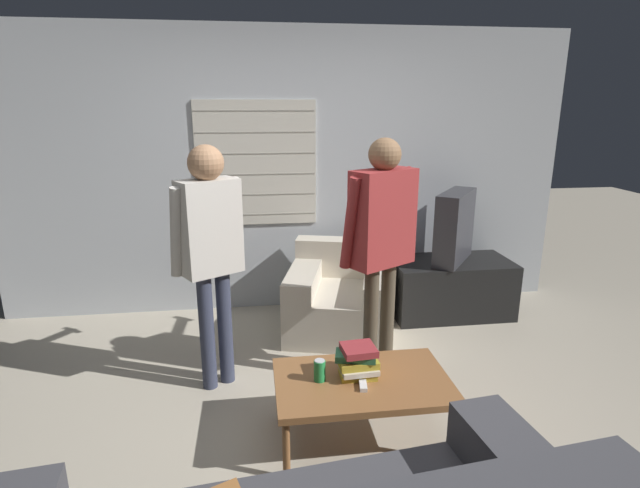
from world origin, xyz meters
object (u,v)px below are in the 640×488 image
at_px(spare_remote, 363,384).
at_px(armchair_beige, 342,297).
at_px(tv, 454,227).
at_px(soda_can, 320,370).
at_px(person_left_standing, 210,239).
at_px(book_stack, 358,361).
at_px(person_right_standing, 381,231).
at_px(coffee_table, 362,385).

bearing_deg(spare_remote, armchair_beige, 92.34).
distance_m(tv, soda_can, 2.22).
xyz_separation_m(person_left_standing, book_stack, (0.85, -0.68, -0.57)).
bearing_deg(person_left_standing, book_stack, -69.82).
relative_size(tv, soda_can, 5.04).
bearing_deg(spare_remote, person_right_standing, 78.12).
distance_m(armchair_beige, person_right_standing, 1.15).
bearing_deg(armchair_beige, soda_can, 89.82).
relative_size(coffee_table, spare_remote, 7.40).
relative_size(tv, person_right_standing, 0.38).
relative_size(book_stack, soda_can, 2.01).
distance_m(person_right_standing, book_stack, 0.91).
xyz_separation_m(armchair_beige, spare_remote, (-0.16, -1.56, 0.11)).
height_order(tv, soda_can, tv).
relative_size(tv, person_left_standing, 0.38).
relative_size(armchair_beige, coffee_table, 1.11).
bearing_deg(tv, person_left_standing, -28.33).
height_order(person_right_standing, book_stack, person_right_standing).
bearing_deg(soda_can, book_stack, 5.13).
distance_m(person_left_standing, spare_remote, 1.33).
height_order(armchair_beige, person_left_standing, person_left_standing).
relative_size(person_right_standing, book_stack, 6.67).
bearing_deg(person_right_standing, person_left_standing, 146.62).
xyz_separation_m(coffee_table, person_right_standing, (0.26, 0.67, 0.73)).
bearing_deg(person_right_standing, coffee_table, -141.32).
bearing_deg(person_left_standing, person_right_standing, -33.96).
xyz_separation_m(person_right_standing, spare_remote, (-0.27, -0.73, -0.68)).
bearing_deg(coffee_table, person_right_standing, 69.03).
xyz_separation_m(tv, person_right_standing, (-0.94, -1.00, 0.25)).
bearing_deg(book_stack, tv, 53.17).
bearing_deg(person_left_standing, tv, -6.39).
height_order(armchair_beige, coffee_table, armchair_beige).
xyz_separation_m(coffee_table, tv, (1.19, 1.67, 0.48)).
distance_m(person_left_standing, soda_can, 1.11).
xyz_separation_m(armchair_beige, book_stack, (-0.17, -1.45, 0.19)).
height_order(tv, person_left_standing, person_left_standing).
relative_size(armchair_beige, spare_remote, 8.18).
bearing_deg(person_right_standing, tv, 16.47).
xyz_separation_m(tv, book_stack, (-1.22, -1.62, -0.35)).
bearing_deg(spare_remote, coffee_table, 87.31).
height_order(coffee_table, person_left_standing, person_left_standing).
bearing_deg(coffee_table, person_left_standing, 140.12).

